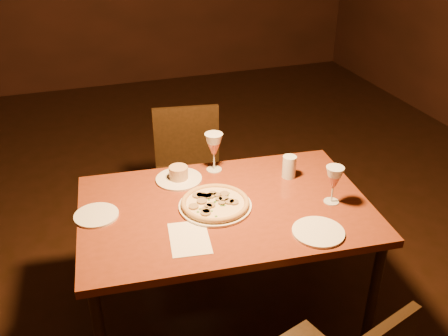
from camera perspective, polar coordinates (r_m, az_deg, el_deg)
name	(u,v)px	position (r m, az deg, el deg)	size (l,w,h in m)	color
floor	(162,298)	(2.78, -7.13, -14.54)	(7.00, 7.00, 0.00)	black
dining_table	(225,217)	(2.25, 0.16, -5.61)	(1.35, 0.93, 0.68)	maroon
chair_far	(189,169)	(2.98, -3.97, -0.17)	(0.45, 0.45, 0.81)	black
pizza_plate	(215,203)	(2.20, -1.02, -4.06)	(0.32, 0.32, 0.04)	white
ramekin_saucer	(179,176)	(2.41, -5.20, -0.89)	(0.22, 0.22, 0.07)	white
wine_glass_far	(214,152)	(2.45, -1.16, 1.82)	(0.09, 0.09, 0.20)	#CA6A54
wine_glass_right	(333,185)	(2.25, 12.38, -1.90)	(0.08, 0.08, 0.18)	#CA6A54
water_tumbler	(289,167)	(2.43, 7.46, 0.15)	(0.07, 0.07, 0.11)	silver
side_plate_left	(96,215)	(2.22, -14.38, -5.25)	(0.19, 0.19, 0.01)	white
side_plate_near	(318,232)	(2.09, 10.72, -7.19)	(0.21, 0.21, 0.01)	white
menu_card	(189,238)	(2.03, -3.97, -7.99)	(0.16, 0.23, 0.00)	silver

